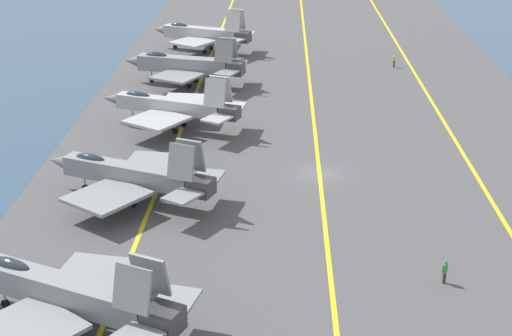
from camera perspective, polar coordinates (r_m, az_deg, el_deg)
name	(u,v)px	position (r m, az deg, el deg)	size (l,w,h in m)	color
ground_plane	(319,178)	(72.12, 4.63, -0.70)	(2000.00, 2000.00, 0.00)	#334C66
carrier_deck	(319,176)	(72.04, 4.63, -0.55)	(212.99, 51.89, 0.40)	#4C4C4F
deck_stripe_foul_line	(476,176)	(74.06, 15.73, -0.53)	(191.69, 0.36, 0.01)	yellow
deck_stripe_centerline	(319,174)	(71.96, 4.64, -0.40)	(191.69, 0.36, 0.01)	yellow
deck_stripe_edge_line	(164,172)	(72.66, -6.67, -0.26)	(191.69, 0.36, 0.01)	yellow
parked_jet_second	(65,292)	(49.82, -13.75, -8.76)	(12.53, 16.84, 6.03)	gray
parked_jet_third	(131,174)	(66.22, -9.07, -0.47)	(13.69, 15.92, 6.06)	gray
parked_jet_fourth	(172,106)	(82.72, -6.09, 4.50)	(12.74, 15.92, 6.23)	#A8AAAF
parked_jet_fifth	(185,65)	(98.81, -5.17, 7.49)	(12.29, 15.79, 6.19)	gray
parked_jet_sixth	(203,33)	(115.85, -3.89, 9.74)	(12.58, 15.51, 6.48)	#A8AAAF
crew_yellow_vest	(394,60)	(108.81, 10.02, 7.73)	(0.30, 0.40, 1.81)	#383328
crew_green_vest	(445,271)	(55.31, 13.58, -7.27)	(0.46, 0.42, 1.73)	#383328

